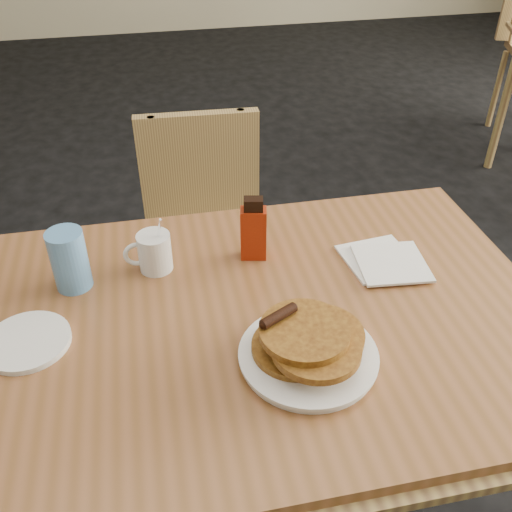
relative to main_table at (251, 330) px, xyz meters
The scene contains 9 objects.
floor 0.71m from the main_table, 111.47° to the left, with size 10.00×10.00×0.00m, color black.
main_table is the anchor object (origin of this frame).
chair_main_far 0.75m from the main_table, 89.85° to the left, with size 0.41×0.41×0.85m.
pancake_plate 0.17m from the main_table, 60.99° to the right, with size 0.26×0.26×0.10m.
coffee_mug 0.28m from the main_table, 131.34° to the left, with size 0.11×0.07×0.14m.
syrup_bottle 0.23m from the main_table, 76.42° to the left, with size 0.06×0.05×0.15m.
napkin_stack 0.35m from the main_table, 18.04° to the left, with size 0.19×0.20×0.01m.
blue_tumbler 0.41m from the main_table, 153.19° to the left, with size 0.08×0.08×0.14m, color #5791CE.
side_saucer 0.44m from the main_table, behind, with size 0.16×0.16×0.01m, color white.
Camera 1 is at (-0.15, -0.89, 1.53)m, focal length 40.00 mm.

